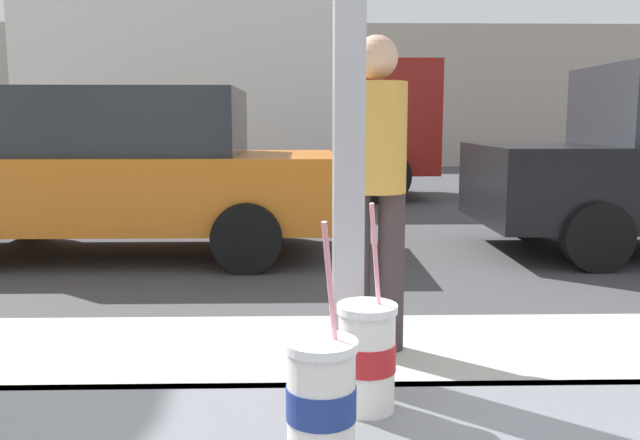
% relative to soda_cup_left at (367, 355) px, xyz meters
% --- Properties ---
extents(ground_plane, '(60.00, 60.00, 0.00)m').
position_rel_soda_cup_left_xyz_m(ground_plane, '(-0.02, 8.07, -1.02)').
color(ground_plane, '#424244').
extents(sidewalk_strip, '(16.00, 2.80, 0.16)m').
position_rel_soda_cup_left_xyz_m(sidewalk_strip, '(-0.02, 1.67, -0.94)').
color(sidewalk_strip, '#B2ADA3').
rests_on(sidewalk_strip, ground).
extents(building_facade_far, '(28.00, 1.20, 4.10)m').
position_rel_soda_cup_left_xyz_m(building_facade_far, '(-0.02, 19.35, 1.04)').
color(building_facade_far, '#A89E8E').
rests_on(building_facade_far, ground).
extents(soda_cup_left, '(0.09, 0.09, 0.32)m').
position_rel_soda_cup_left_xyz_m(soda_cup_left, '(0.00, 0.00, 0.00)').
color(soda_cup_left, white).
rests_on(soda_cup_left, window_counter).
extents(soda_cup_right, '(0.09, 0.09, 0.32)m').
position_rel_soda_cup_left_xyz_m(soda_cup_right, '(-0.07, -0.17, 0.00)').
color(soda_cup_right, silver).
rests_on(soda_cup_right, window_counter).
extents(parked_car_orange, '(4.29, 1.99, 1.67)m').
position_rel_soda_cup_left_xyz_m(parked_car_orange, '(-1.91, 5.85, -0.16)').
color(parked_car_orange, orange).
rests_on(parked_car_orange, ground).
extents(box_truck, '(6.89, 2.44, 3.23)m').
position_rel_soda_cup_left_xyz_m(box_truck, '(-1.49, 10.98, 0.71)').
color(box_truck, silver).
rests_on(box_truck, ground).
extents(pedestrian, '(0.32, 0.32, 1.63)m').
position_rel_soda_cup_left_xyz_m(pedestrian, '(0.27, 2.46, 0.08)').
color(pedestrian, '#362B2D').
rests_on(pedestrian, sidewalk_strip).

